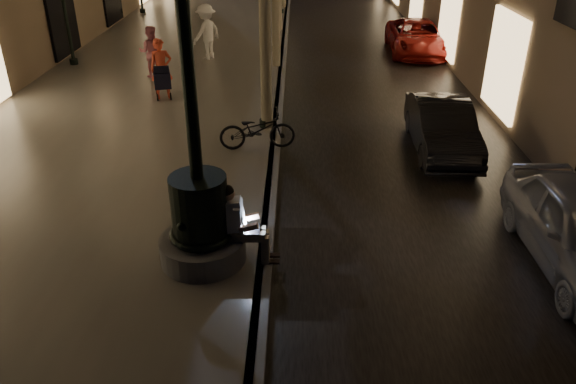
{
  "coord_description": "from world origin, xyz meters",
  "views": [
    {
      "loc": [
        0.5,
        -5.64,
        5.49
      ],
      "look_at": [
        0.37,
        3.0,
        0.93
      ],
      "focal_mm": 35.0,
      "sensor_mm": 36.0,
      "label": 1
    }
  ],
  "objects_px": {
    "lamp_curb_a": "(262,5)",
    "car_second": "(442,127)",
    "bicycle": "(257,130)",
    "seated_man_laptop": "(239,221)",
    "pedestrian_white": "(207,32)",
    "pedestrian_pink": "(151,52)",
    "car_third": "(417,37)",
    "pedestrian_red": "(161,69)",
    "stroller": "(162,78)",
    "fountain_lamppost": "(199,205)"
  },
  "relations": [
    {
      "from": "car_second",
      "to": "pedestrian_red",
      "type": "distance_m",
      "value": 8.12
    },
    {
      "from": "stroller",
      "to": "pedestrian_pink",
      "type": "relative_size",
      "value": 0.69
    },
    {
      "from": "car_second",
      "to": "pedestrian_pink",
      "type": "relative_size",
      "value": 2.25
    },
    {
      "from": "car_second",
      "to": "car_third",
      "type": "bearing_deg",
      "value": 84.66
    },
    {
      "from": "car_second",
      "to": "pedestrian_pink",
      "type": "distance_m",
      "value": 9.88
    },
    {
      "from": "lamp_curb_a",
      "to": "stroller",
      "type": "relative_size",
      "value": 4.21
    },
    {
      "from": "stroller",
      "to": "lamp_curb_a",
      "type": "bearing_deg",
      "value": -52.43
    },
    {
      "from": "lamp_curb_a",
      "to": "pedestrian_red",
      "type": "bearing_deg",
      "value": 143.32
    },
    {
      "from": "fountain_lamppost",
      "to": "pedestrian_white",
      "type": "relative_size",
      "value": 2.7
    },
    {
      "from": "pedestrian_pink",
      "to": "bicycle",
      "type": "distance_m",
      "value": 7.02
    },
    {
      "from": "seated_man_laptop",
      "to": "lamp_curb_a",
      "type": "bearing_deg",
      "value": 89.17
    },
    {
      "from": "stroller",
      "to": "pedestrian_pink",
      "type": "xyz_separation_m",
      "value": [
        -0.77,
        2.12,
        0.25
      ]
    },
    {
      "from": "pedestrian_red",
      "to": "car_second",
      "type": "bearing_deg",
      "value": -44.9
    },
    {
      "from": "lamp_curb_a",
      "to": "car_second",
      "type": "distance_m",
      "value": 5.14
    },
    {
      "from": "pedestrian_red",
      "to": "bicycle",
      "type": "distance_m",
      "value": 4.79
    },
    {
      "from": "car_third",
      "to": "pedestrian_white",
      "type": "distance_m",
      "value": 8.14
    },
    {
      "from": "pedestrian_pink",
      "to": "lamp_curb_a",
      "type": "bearing_deg",
      "value": 127.2
    },
    {
      "from": "bicycle",
      "to": "seated_man_laptop",
      "type": "bearing_deg",
      "value": 172.67
    },
    {
      "from": "car_third",
      "to": "pedestrian_pink",
      "type": "distance_m",
      "value": 10.25
    },
    {
      "from": "stroller",
      "to": "pedestrian_white",
      "type": "distance_m",
      "value": 4.56
    },
    {
      "from": "stroller",
      "to": "car_second",
      "type": "distance_m",
      "value": 8.16
    },
    {
      "from": "fountain_lamppost",
      "to": "seated_man_laptop",
      "type": "distance_m",
      "value": 0.68
    },
    {
      "from": "car_second",
      "to": "bicycle",
      "type": "xyz_separation_m",
      "value": [
        -4.4,
        -0.4,
        0.05
      ]
    },
    {
      "from": "pedestrian_pink",
      "to": "bicycle",
      "type": "xyz_separation_m",
      "value": [
        3.8,
        -5.89,
        -0.36
      ]
    },
    {
      "from": "lamp_curb_a",
      "to": "car_third",
      "type": "bearing_deg",
      "value": 57.25
    },
    {
      "from": "lamp_curb_a",
      "to": "car_third",
      "type": "relative_size",
      "value": 1.06
    },
    {
      "from": "seated_man_laptop",
      "to": "pedestrian_pink",
      "type": "height_order",
      "value": "pedestrian_pink"
    },
    {
      "from": "lamp_curb_a",
      "to": "stroller",
      "type": "bearing_deg",
      "value": 142.92
    },
    {
      "from": "seated_man_laptop",
      "to": "car_second",
      "type": "height_order",
      "value": "seated_man_laptop"
    },
    {
      "from": "lamp_curb_a",
      "to": "pedestrian_red",
      "type": "xyz_separation_m",
      "value": [
        -3.1,
        2.31,
        -2.17
      ]
    },
    {
      "from": "car_third",
      "to": "pedestrian_red",
      "type": "bearing_deg",
      "value": -141.95
    },
    {
      "from": "pedestrian_pink",
      "to": "pedestrian_white",
      "type": "height_order",
      "value": "pedestrian_white"
    },
    {
      "from": "lamp_curb_a",
      "to": "bicycle",
      "type": "relative_size",
      "value": 2.72
    },
    {
      "from": "seated_man_laptop",
      "to": "pedestrian_white",
      "type": "height_order",
      "value": "pedestrian_white"
    },
    {
      "from": "seated_man_laptop",
      "to": "pedestrian_pink",
      "type": "bearing_deg",
      "value": 110.0
    },
    {
      "from": "fountain_lamppost",
      "to": "pedestrian_pink",
      "type": "distance_m",
      "value": 10.97
    },
    {
      "from": "car_second",
      "to": "pedestrian_white",
      "type": "bearing_deg",
      "value": 132.44
    },
    {
      "from": "pedestrian_white",
      "to": "lamp_curb_a",
      "type": "bearing_deg",
      "value": 55.06
    },
    {
      "from": "car_second",
      "to": "pedestrian_white",
      "type": "relative_size",
      "value": 1.92
    },
    {
      "from": "pedestrian_red",
      "to": "pedestrian_white",
      "type": "relative_size",
      "value": 0.9
    },
    {
      "from": "car_third",
      "to": "pedestrian_pink",
      "type": "xyz_separation_m",
      "value": [
        -9.4,
        -4.06,
        0.39
      ]
    },
    {
      "from": "lamp_curb_a",
      "to": "car_third",
      "type": "xyz_separation_m",
      "value": [
        5.5,
        8.55,
        -2.61
      ]
    },
    {
      "from": "seated_man_laptop",
      "to": "pedestrian_white",
      "type": "bearing_deg",
      "value": 100.38
    },
    {
      "from": "seated_man_laptop",
      "to": "pedestrian_white",
      "type": "relative_size",
      "value": 0.71
    },
    {
      "from": "car_third",
      "to": "pedestrian_pink",
      "type": "relative_size",
      "value": 2.75
    },
    {
      "from": "lamp_curb_a",
      "to": "pedestrian_pink",
      "type": "height_order",
      "value": "lamp_curb_a"
    },
    {
      "from": "pedestrian_white",
      "to": "bicycle",
      "type": "bearing_deg",
      "value": 51.3
    },
    {
      "from": "pedestrian_white",
      "to": "bicycle",
      "type": "distance_m",
      "value": 8.6
    },
    {
      "from": "stroller",
      "to": "pedestrian_white",
      "type": "height_order",
      "value": "pedestrian_white"
    },
    {
      "from": "car_third",
      "to": "pedestrian_pink",
      "type": "bearing_deg",
      "value": -154.54
    }
  ]
}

